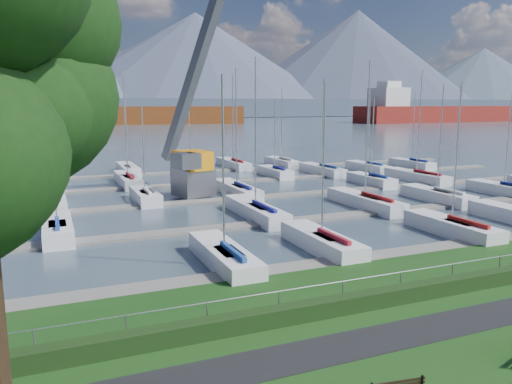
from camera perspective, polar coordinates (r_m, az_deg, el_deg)
path at (r=20.49m, az=16.96°, el=-15.16°), size 160.00×2.00×0.04m
water at (r=277.52m, az=-20.29°, el=7.57°), size 800.00×540.00×0.20m
hedge at (r=22.23m, az=12.67°, el=-11.95°), size 80.00×0.70×0.70m
fence at (r=22.24m, az=12.15°, el=-9.59°), size 80.00×0.04×0.04m
foothill at (r=347.33m, az=-20.89°, el=8.96°), size 900.00×80.00×12.00m
mountains at (r=423.90m, az=-20.58°, el=14.57°), size 1190.00×360.00×115.00m
docks at (r=45.64m, az=-6.78°, el=-1.15°), size 90.00×41.60×0.25m
crane at (r=49.00m, az=-7.16°, el=6.15°), size 7.13×13.10×22.35m
cargo_ship_mid at (r=230.69m, az=-14.84°, el=8.46°), size 97.76×28.83×21.50m
cargo_ship_east at (r=263.63m, az=19.41°, el=8.40°), size 90.40×21.41×21.50m
sailboat_fleet at (r=47.22m, az=-8.62°, el=6.13°), size 75.20×50.41×13.00m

